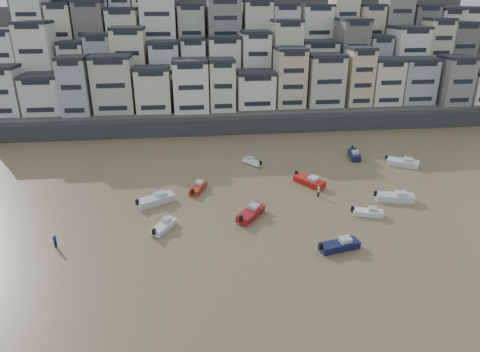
{
  "coord_description": "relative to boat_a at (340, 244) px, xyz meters",
  "views": [
    {
      "loc": [
        -4.34,
        -26.99,
        27.63
      ],
      "look_at": [
        2.61,
        30.0,
        4.0
      ],
      "focal_mm": 32.0,
      "sensor_mm": 36.0,
      "label": 1
    }
  ],
  "objects": [
    {
      "name": "boat_h",
      "position": [
        -6.07,
        29.63,
        -0.14
      ],
      "size": [
        3.76,
        4.44,
        1.21
      ],
      "primitive_type": null,
      "rotation": [
        0.0,
        0.0,
        2.19
      ],
      "color": "white",
      "rests_on": "ground"
    },
    {
      "name": "person_blue",
      "position": [
        -33.85,
        4.61,
        0.13
      ],
      "size": [
        0.44,
        0.44,
        1.74
      ],
      "primitive_type": null,
      "color": "#1617A8",
      "rests_on": "ground"
    },
    {
      "name": "boat_g",
      "position": [
        20.66,
        25.61,
        0.08
      ],
      "size": [
        6.18,
        4.9,
        1.65
      ],
      "primitive_type": null,
      "rotation": [
        0.0,
        0.0,
        -0.56
      ],
      "color": "silver",
      "rests_on": "ground"
    },
    {
      "name": "hillside",
      "position": [
        1.94,
        89.55,
        12.27
      ],
      "size": [
        141.04,
        66.0,
        50.0
      ],
      "color": "#4C4C47",
      "rests_on": "ground"
    },
    {
      "name": "harbor_wall",
      "position": [
        -2.79,
        49.71,
        1.01
      ],
      "size": [
        140.0,
        3.0,
        3.5
      ],
      "primitive_type": "cube",
      "color": "#38383A",
      "rests_on": "ground"
    },
    {
      "name": "boat_b",
      "position": [
        6.83,
        7.92,
        -0.14
      ],
      "size": [
        4.67,
        2.7,
        1.21
      ],
      "primitive_type": null,
      "rotation": [
        0.0,
        0.0,
        -0.3
      ],
      "color": "white",
      "rests_on": "ground"
    },
    {
      "name": "boat_d",
      "position": [
        12.63,
        11.9,
        0.08
      ],
      "size": [
        6.3,
        3.39,
        1.64
      ],
      "primitive_type": null,
      "rotation": [
        0.0,
        0.0,
        -0.25
      ],
      "color": "silver",
      "rests_on": "ground"
    },
    {
      "name": "boat_i",
      "position": [
        13.61,
        30.87,
        0.04
      ],
      "size": [
        2.98,
        5.97,
        1.56
      ],
      "primitive_type": null,
      "rotation": [
        0.0,
        0.0,
        -1.77
      ],
      "color": "#13163B",
      "rests_on": "ground"
    },
    {
      "name": "boat_k",
      "position": [
        -22.5,
        15.26,
        0.1
      ],
      "size": [
        6.34,
        4.77,
        1.68
      ],
      "primitive_type": null,
      "rotation": [
        0.0,
        0.0,
        0.51
      ],
      "color": "silver",
      "rests_on": "ground"
    },
    {
      "name": "boat_j",
      "position": [
        -21.04,
        7.35,
        -0.1
      ],
      "size": [
        3.7,
        4.86,
        1.29
      ],
      "primitive_type": null,
      "rotation": [
        0.0,
        0.0,
        1.05
      ],
      "color": "white",
      "rests_on": "ground"
    },
    {
      "name": "person_pink",
      "position": [
        1.82,
        14.79,
        0.13
      ],
      "size": [
        0.44,
        0.44,
        1.74
      ],
      "primitive_type": null,
      "color": "tan",
      "rests_on": "ground"
    },
    {
      "name": "boat_f",
      "position": [
        -16.26,
        19.14,
        -0.07
      ],
      "size": [
        3.36,
        5.17,
        1.34
      ],
      "primitive_type": null,
      "rotation": [
        0.0,
        0.0,
        1.18
      ],
      "color": "#A02313",
      "rests_on": "ground"
    },
    {
      "name": "boat_e",
      "position": [
        1.64,
        19.3,
        0.08
      ],
      "size": [
        4.93,
        6.13,
        1.64
      ],
      "primitive_type": null,
      "rotation": [
        0.0,
        0.0,
        -1.0
      ],
      "color": "#B51716",
      "rests_on": "ground"
    },
    {
      "name": "boat_a",
      "position": [
        0.0,
        0.0,
        0.0
      ],
      "size": [
        5.7,
        2.93,
        1.48
      ],
      "primitive_type": null,
      "rotation": [
        0.0,
        0.0,
        0.22
      ],
      "color": "#13153D",
      "rests_on": "ground"
    },
    {
      "name": "boat_c",
      "position": [
        -9.32,
        9.39,
        0.07
      ],
      "size": [
        5.1,
        5.92,
        1.62
      ],
      "primitive_type": null,
      "rotation": [
        0.0,
        0.0,
        0.93
      ],
      "color": "maroon",
      "rests_on": "ground"
    }
  ]
}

